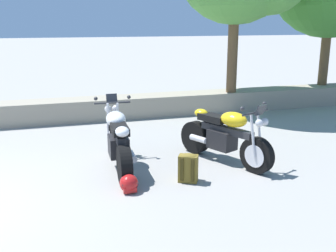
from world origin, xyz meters
name	(u,v)px	position (x,y,z in m)	size (l,w,h in m)	color
motorcycle_white_near_left	(118,141)	(3.18, 1.10, 0.49)	(0.67, 2.07, 1.18)	black
motorcycle_yellow_centre	(225,137)	(5.06, 0.79, 0.49)	(1.08, 1.94, 1.18)	black
rider_backpack	(188,167)	(4.13, 0.14, 0.24)	(0.35, 0.34, 0.47)	brown
rider_helmet	(129,184)	(3.15, 0.01, 0.14)	(0.28, 0.28, 0.28)	#B21919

